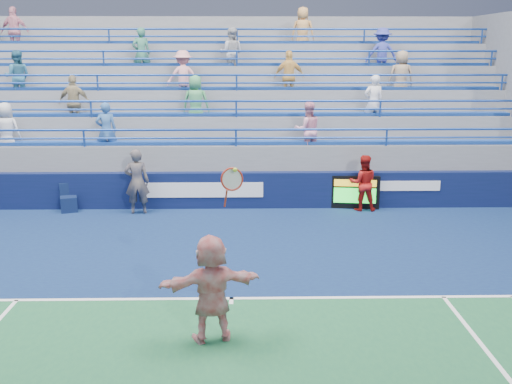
{
  "coord_description": "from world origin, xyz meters",
  "views": [
    {
      "loc": [
        0.29,
        -10.12,
        4.68
      ],
      "look_at": [
        0.52,
        2.5,
        1.5
      ],
      "focal_mm": 40.0,
      "sensor_mm": 36.0,
      "label": 1
    }
  ],
  "objects_px": {
    "line_judge": "(137,182)",
    "ball_girl": "(363,183)",
    "tennis_player": "(212,288)",
    "serve_speed_board": "(355,192)",
    "judge_chair": "(69,203)"
  },
  "relations": [
    {
      "from": "serve_speed_board",
      "to": "line_judge",
      "type": "xyz_separation_m",
      "value": [
        -6.4,
        -0.4,
        0.45
      ]
    },
    {
      "from": "line_judge",
      "to": "ball_girl",
      "type": "height_order",
      "value": "line_judge"
    },
    {
      "from": "tennis_player",
      "to": "ball_girl",
      "type": "distance_m",
      "value": 8.69
    },
    {
      "from": "ball_girl",
      "to": "line_judge",
      "type": "bearing_deg",
      "value": 5.52
    },
    {
      "from": "serve_speed_board",
      "to": "judge_chair",
      "type": "height_order",
      "value": "serve_speed_board"
    },
    {
      "from": "tennis_player",
      "to": "line_judge",
      "type": "height_order",
      "value": "tennis_player"
    },
    {
      "from": "serve_speed_board",
      "to": "line_judge",
      "type": "relative_size",
      "value": 0.77
    },
    {
      "from": "judge_chair",
      "to": "ball_girl",
      "type": "relative_size",
      "value": 0.49
    },
    {
      "from": "serve_speed_board",
      "to": "ball_girl",
      "type": "xyz_separation_m",
      "value": [
        0.2,
        -0.18,
        0.33
      ]
    },
    {
      "from": "serve_speed_board",
      "to": "tennis_player",
      "type": "height_order",
      "value": "tennis_player"
    },
    {
      "from": "serve_speed_board",
      "to": "tennis_player",
      "type": "distance_m",
      "value": 8.77
    },
    {
      "from": "serve_speed_board",
      "to": "judge_chair",
      "type": "relative_size",
      "value": 1.78
    },
    {
      "from": "serve_speed_board",
      "to": "line_judge",
      "type": "distance_m",
      "value": 6.43
    },
    {
      "from": "line_judge",
      "to": "ball_girl",
      "type": "xyz_separation_m",
      "value": [
        6.6,
        0.22,
        -0.12
      ]
    },
    {
      "from": "tennis_player",
      "to": "line_judge",
      "type": "relative_size",
      "value": 1.52
    }
  ]
}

